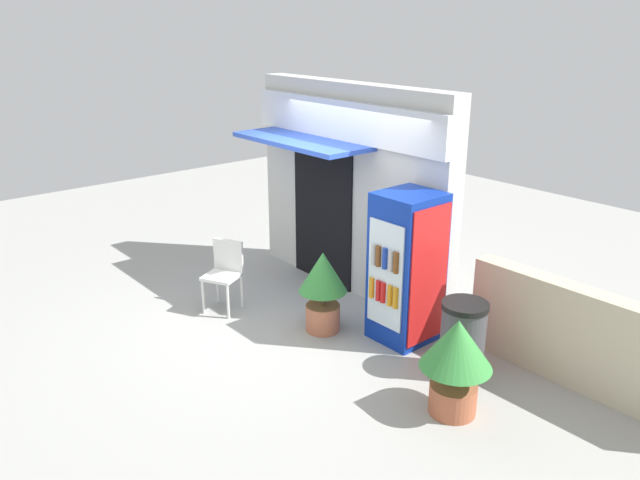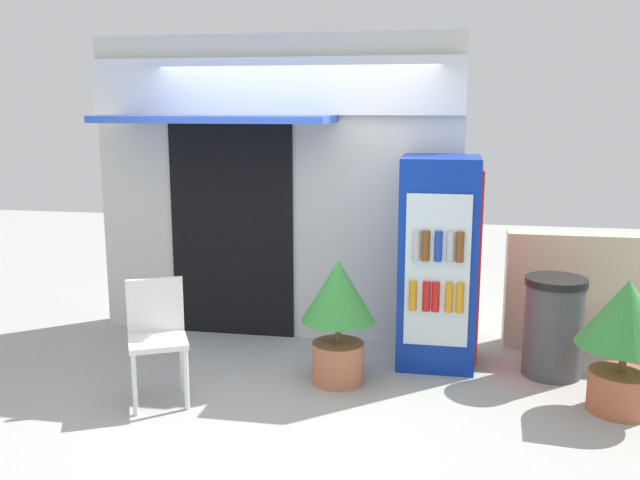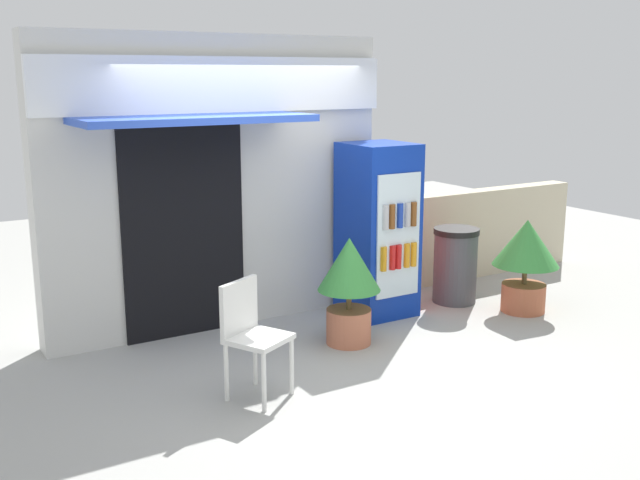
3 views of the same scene
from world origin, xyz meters
The scene contains 8 objects.
ground centered at (0.00, 0.00, 0.00)m, with size 16.00×16.00×0.00m, color #A3A39E.
storefront_building centered at (-0.25, 1.34, 1.44)m, with size 3.40×1.07×2.78m.
drink_cooler centered at (1.29, 0.81, 0.88)m, with size 0.65×0.74×1.75m.
plastic_chair centered at (-0.73, -0.35, 0.53)m, with size 0.55×0.55×0.90m.
potted_plant_near_shop centered at (0.53, 0.21, 0.60)m, with size 0.57×0.57×0.99m.
potted_plant_curbside centered at (2.60, 0.05, 0.61)m, with size 0.68×0.68×0.97m.
trash_bin centered at (2.21, 0.68, 0.41)m, with size 0.49×0.49×0.81m.
stone_boundary_wall centered at (3.24, 1.39, 0.52)m, with size 2.73×0.24×1.05m, color beige.
Camera 1 is at (5.68, -4.23, 3.56)m, focal length 35.37 mm.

